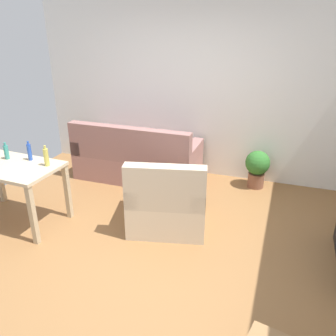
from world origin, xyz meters
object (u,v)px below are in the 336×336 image
object	(u,v)px
desk	(10,173)
bottle_blue	(29,152)
bottle_squat	(46,157)
couch	(137,160)
bottle_tall	(6,152)
armchair	(168,203)
potted_plant	(257,166)

from	to	relation	value
desk	bottle_blue	bearing A→B (deg)	56.36
bottle_blue	bottle_squat	distance (m)	0.31
couch	bottle_tall	bearing A→B (deg)	54.60
armchair	bottle_squat	bearing A→B (deg)	1.60
couch	bottle_squat	xyz separation A→B (m)	(-0.46, -1.51, 0.56)
desk	armchair	distance (m)	1.92
potted_plant	desk	bearing A→B (deg)	-144.48
potted_plant	armchair	xyz separation A→B (m)	(-0.90, -1.46, -0.01)
armchair	bottle_blue	distance (m)	1.79
couch	potted_plant	size ratio (longest dim) A/B	3.32
bottle_tall	bottle_squat	distance (m)	0.60
desk	bottle_tall	bearing A→B (deg)	137.65
armchair	bottle_squat	world-z (taller)	bottle_squat
armchair	bottle_tall	xyz separation A→B (m)	(-1.97, -0.35, 0.53)
couch	desk	world-z (taller)	couch
potted_plant	bottle_blue	bearing A→B (deg)	-145.93
bottle_squat	couch	bearing A→B (deg)	72.93
potted_plant	bottle_blue	size ratio (longest dim) A/B	2.34
desk	bottle_squat	size ratio (longest dim) A/B	4.93
desk	bottle_blue	xyz separation A→B (m)	(0.15, 0.21, 0.22)
bottle_blue	bottle_tall	bearing A→B (deg)	-168.06
potted_plant	bottle_tall	size ratio (longest dim) A/B	2.67
potted_plant	armchair	bearing A→B (deg)	-121.64
armchair	bottle_squat	distance (m)	1.53
bottle_tall	bottle_squat	xyz separation A→B (m)	(0.60, -0.02, 0.02)
desk	bottle_squat	bearing A→B (deg)	18.55
couch	potted_plant	bearing A→B (deg)	-170.20
couch	desk	distance (m)	1.91
armchair	bottle_blue	bearing A→B (deg)	-3.58
couch	bottle_squat	world-z (taller)	bottle_squat
armchair	desk	bearing A→B (deg)	1.79
couch	armchair	bearing A→B (deg)	128.54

